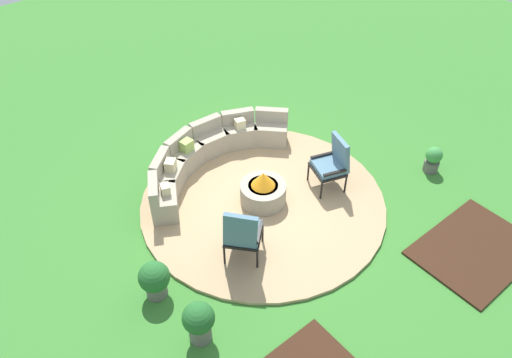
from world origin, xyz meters
TOP-DOWN VIEW (x-y plane):
  - ground_plane at (0.00, 0.00)m, footprint 24.00×24.00m
  - patio_circle at (0.00, 0.00)m, footprint 4.45×4.45m
  - mulch_bed_right at (2.00, -3.11)m, footprint 1.99×1.48m
  - fire_pit at (0.00, 0.00)m, footprint 0.83×0.83m
  - curved_stone_bench at (-0.20, 1.43)m, footprint 3.52×1.52m
  - lounge_chair_front_left at (-1.09, -0.80)m, footprint 0.82×0.83m
  - lounge_chair_front_right at (1.25, -0.47)m, footprint 0.71×0.73m
  - potted_plant_0 at (3.14, -1.38)m, footprint 0.32×0.32m
  - potted_plant_1 at (-2.45, -1.54)m, footprint 0.46×0.46m
  - potted_plant_2 at (-2.54, -0.50)m, footprint 0.48×0.48m

SIDE VIEW (x-z plane):
  - ground_plane at x=0.00m, z-range 0.00..0.00m
  - mulch_bed_right at x=2.00m, z-range 0.00..0.04m
  - patio_circle at x=0.00m, z-range 0.00..0.06m
  - potted_plant_0 at x=3.14m, z-range 0.02..0.56m
  - fire_pit at x=0.00m, z-range -0.02..0.64m
  - curved_stone_bench at x=-0.20m, z-range 0.00..0.72m
  - potted_plant_2 at x=-2.54m, z-range 0.03..0.69m
  - potted_plant_1 at x=-2.45m, z-range 0.05..0.76m
  - lounge_chair_front_right at x=1.25m, z-range 0.08..1.14m
  - lounge_chair_front_left at x=-1.09m, z-range 0.06..1.20m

